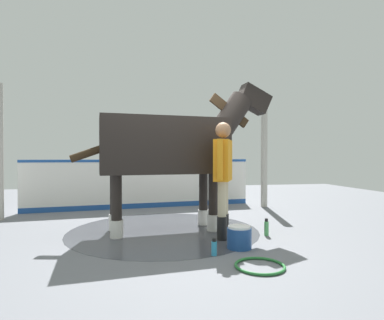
% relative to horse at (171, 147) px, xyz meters
% --- Properties ---
extents(ground_plane, '(16.00, 16.00, 0.02)m').
position_rel_horse_xyz_m(ground_plane, '(-0.25, -0.03, -1.43)').
color(ground_plane, slate).
extents(wet_patch, '(3.18, 3.18, 0.00)m').
position_rel_horse_xyz_m(wet_patch, '(-0.01, 0.13, -1.42)').
color(wet_patch, '#42444C').
rests_on(wet_patch, ground).
extents(barrier_wall, '(0.68, 5.44, 1.18)m').
position_rel_horse_xyz_m(barrier_wall, '(2.43, 0.40, -0.87)').
color(barrier_wall, white).
rests_on(barrier_wall, ground).
extents(roof_post_near, '(0.16, 0.16, 2.68)m').
position_rel_horse_xyz_m(roof_post_near, '(2.06, -2.57, -0.08)').
color(roof_post_near, '#B7B2A8').
rests_on(roof_post_near, ground).
extents(horse, '(1.14, 3.49, 2.58)m').
position_rel_horse_xyz_m(horse, '(0.00, 0.00, 0.00)').
color(horse, black).
rests_on(horse, ground).
extents(handler, '(0.65, 0.41, 1.77)m').
position_rel_horse_xyz_m(handler, '(-0.67, -0.72, -0.38)').
color(handler, black).
rests_on(handler, ground).
extents(wash_bucket, '(0.33, 0.33, 0.31)m').
position_rel_horse_xyz_m(wash_bucket, '(-1.23, -0.78, -1.27)').
color(wash_bucket, '#1E478C').
rests_on(wash_bucket, ground).
extents(bottle_shampoo, '(0.07, 0.07, 0.22)m').
position_rel_horse_xyz_m(bottle_shampoo, '(-1.48, -0.37, -1.32)').
color(bottle_shampoo, '#3399CC').
rests_on(bottle_shampoo, ground).
extents(bottle_spray, '(0.07, 0.07, 0.27)m').
position_rel_horse_xyz_m(bottle_spray, '(-0.66, -1.43, -1.29)').
color(bottle_spray, '#4CA559').
rests_on(bottle_spray, ground).
extents(hose_coil, '(0.57, 0.57, 0.03)m').
position_rel_horse_xyz_m(hose_coil, '(-1.98, -0.77, -1.40)').
color(hose_coil, '#267233').
rests_on(hose_coil, ground).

